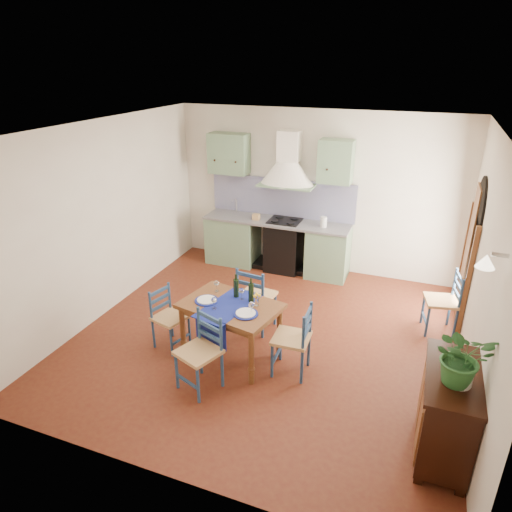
# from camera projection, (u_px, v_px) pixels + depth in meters

# --- Properties ---
(floor) EXTENTS (5.00, 5.00, 0.00)m
(floor) POSITION_uv_depth(u_px,v_px,m) (266.00, 336.00, 6.33)
(floor) COLOR #4B1810
(floor) RESTS_ON ground
(back_wall) EXTENTS (5.00, 0.96, 2.80)m
(back_wall) POSITION_uv_depth(u_px,v_px,m) (286.00, 212.00, 8.02)
(back_wall) COLOR beige
(back_wall) RESTS_ON ground
(right_wall) EXTENTS (0.26, 5.00, 2.80)m
(right_wall) POSITION_uv_depth(u_px,v_px,m) (481.00, 269.00, 5.22)
(right_wall) COLOR beige
(right_wall) RESTS_ON ground
(left_wall) EXTENTS (0.04, 5.00, 2.80)m
(left_wall) POSITION_uv_depth(u_px,v_px,m) (105.00, 220.00, 6.59)
(left_wall) COLOR beige
(left_wall) RESTS_ON ground
(ceiling) EXTENTS (5.00, 5.00, 0.01)m
(ceiling) POSITION_uv_depth(u_px,v_px,m) (269.00, 129.00, 5.21)
(ceiling) COLOR silver
(ceiling) RESTS_ON back_wall
(dining_table) EXTENTS (1.32, 1.04, 1.07)m
(dining_table) POSITION_uv_depth(u_px,v_px,m) (231.00, 311.00, 5.66)
(dining_table) COLOR brown
(dining_table) RESTS_ON ground
(chair_near) EXTENTS (0.56, 0.56, 0.93)m
(chair_near) POSITION_uv_depth(u_px,v_px,m) (201.00, 352.00, 5.19)
(chair_near) COLOR navy
(chair_near) RESTS_ON ground
(chair_far) EXTENTS (0.51, 0.51, 0.97)m
(chair_far) POSITION_uv_depth(u_px,v_px,m) (255.00, 297.00, 6.31)
(chair_far) COLOR navy
(chair_far) RESTS_ON ground
(chair_left) EXTENTS (0.48, 0.48, 0.83)m
(chair_left) POSITION_uv_depth(u_px,v_px,m) (169.00, 317.00, 5.97)
(chair_left) COLOR navy
(chair_left) RESTS_ON ground
(chair_right) EXTENTS (0.44, 0.44, 0.91)m
(chair_right) POSITION_uv_depth(u_px,v_px,m) (294.00, 339.00, 5.44)
(chair_right) COLOR navy
(chair_right) RESTS_ON ground
(chair_spare) EXTENTS (0.50, 0.50, 0.91)m
(chair_spare) POSITION_uv_depth(u_px,v_px,m) (444.00, 302.00, 6.27)
(chair_spare) COLOR navy
(chair_spare) RESTS_ON ground
(sideboard) EXTENTS (0.50, 1.05, 0.94)m
(sideboard) POSITION_uv_depth(u_px,v_px,m) (447.00, 410.00, 4.29)
(sideboard) COLOR black
(sideboard) RESTS_ON ground
(potted_plant) EXTENTS (0.60, 0.56, 0.54)m
(potted_plant) POSITION_uv_depth(u_px,v_px,m) (463.00, 357.00, 3.90)
(potted_plant) COLOR #265C29
(potted_plant) RESTS_ON sideboard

